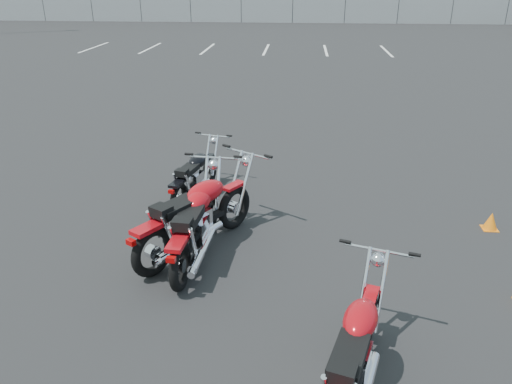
# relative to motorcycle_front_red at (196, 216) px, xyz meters

# --- Properties ---
(ground) EXTENTS (120.00, 120.00, 0.00)m
(ground) POSITION_rel_motorcycle_front_red_xyz_m (0.56, -0.01, -0.53)
(ground) COLOR black
(ground) RESTS_ON ground
(motorcycle_front_red) EXTENTS (1.66, 2.23, 1.16)m
(motorcycle_front_red) POSITION_rel_motorcycle_front_red_xyz_m (0.00, 0.00, 0.00)
(motorcycle_front_red) COLOR black
(motorcycle_front_red) RESTS_ON ground
(motorcycle_second_black) EXTENTS (0.80, 1.83, 0.90)m
(motorcycle_second_black) POSITION_rel_motorcycle_front_red_xyz_m (-0.37, 1.72, -0.12)
(motorcycle_second_black) COLOR black
(motorcycle_second_black) RESTS_ON ground
(motorcycle_third_red) EXTENTS (0.87, 2.26, 1.10)m
(motorcycle_third_red) POSITION_rel_motorcycle_front_red_xyz_m (0.04, -0.18, -0.03)
(motorcycle_third_red) COLOR black
(motorcycle_third_red) RESTS_ON ground
(motorcycle_rear_red) EXTENTS (1.05, 2.09, 1.03)m
(motorcycle_rear_red) POSITION_rel_motorcycle_front_red_xyz_m (1.91, -2.47, -0.06)
(motorcycle_rear_red) COLOR black
(motorcycle_rear_red) RESTS_ON ground
(training_cone_near) EXTENTS (0.23, 0.23, 0.27)m
(training_cone_near) POSITION_rel_motorcycle_front_red_xyz_m (4.28, 1.00, -0.40)
(training_cone_near) COLOR orange
(training_cone_near) RESTS_ON ground
(chainlink_fence) EXTENTS (80.06, 0.06, 1.80)m
(chainlink_fence) POSITION_rel_motorcycle_front_red_xyz_m (0.56, 34.99, 0.37)
(chainlink_fence) COLOR gray
(chainlink_fence) RESTS_ON ground
(parking_line_stripes) EXTENTS (15.12, 4.00, 0.01)m
(parking_line_stripes) POSITION_rel_motorcycle_front_red_xyz_m (-1.94, 19.99, -0.53)
(parking_line_stripes) COLOR silver
(parking_line_stripes) RESTS_ON ground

